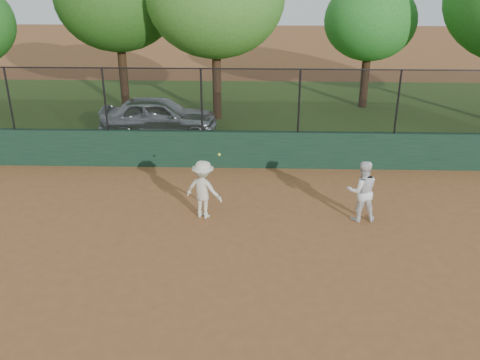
{
  "coord_description": "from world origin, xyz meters",
  "views": [
    {
      "loc": [
        1.17,
        -9.99,
        6.54
      ],
      "look_at": [
        0.8,
        2.2,
        1.2
      ],
      "focal_mm": 40.0,
      "sensor_mm": 36.0,
      "label": 1
    }
  ],
  "objects_px": {
    "player_second": "(362,191)",
    "tree_3": "(370,21)",
    "parked_car": "(159,116)",
    "player_main": "(203,189)"
  },
  "relations": [
    {
      "from": "player_second",
      "to": "player_main",
      "type": "xyz_separation_m",
      "value": [
        -4.07,
        0.04,
        -0.03
      ]
    },
    {
      "from": "player_second",
      "to": "tree_3",
      "type": "height_order",
      "value": "tree_3"
    },
    {
      "from": "player_main",
      "to": "tree_3",
      "type": "relative_size",
      "value": 0.35
    },
    {
      "from": "parked_car",
      "to": "tree_3",
      "type": "bearing_deg",
      "value": -65.82
    },
    {
      "from": "parked_car",
      "to": "player_main",
      "type": "xyz_separation_m",
      "value": [
        2.29,
        -6.59,
        0.05
      ]
    },
    {
      "from": "parked_car",
      "to": "player_main",
      "type": "distance_m",
      "value": 6.97
    },
    {
      "from": "player_second",
      "to": "tree_3",
      "type": "distance_m",
      "value": 11.34
    },
    {
      "from": "player_second",
      "to": "tree_3",
      "type": "relative_size",
      "value": 0.3
    },
    {
      "from": "parked_car",
      "to": "player_second",
      "type": "bearing_deg",
      "value": -138.46
    },
    {
      "from": "player_second",
      "to": "player_main",
      "type": "bearing_deg",
      "value": -4.87
    }
  ]
}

